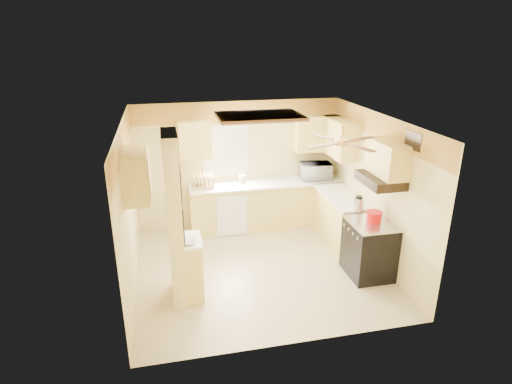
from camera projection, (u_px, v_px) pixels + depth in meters
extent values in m
plane|color=tan|center=(260.00, 268.00, 7.17)|extent=(4.00, 4.00, 0.00)
plane|color=white|center=(260.00, 120.00, 6.30)|extent=(4.00, 4.00, 0.00)
plane|color=#DFCB88|center=(238.00, 165.00, 8.47)|extent=(4.00, 0.00, 4.00)
plane|color=#DFCB88|center=(296.00, 257.00, 5.00)|extent=(4.00, 0.00, 4.00)
plane|color=#DFCB88|center=(129.00, 209.00, 6.33)|extent=(0.00, 3.80, 3.80)
plane|color=#DFCB88|center=(376.00, 189.00, 7.14)|extent=(0.00, 3.80, 3.80)
cube|color=#FFC64B|center=(238.00, 112.00, 8.09)|extent=(4.00, 0.02, 0.40)
cube|color=#DFCB88|center=(175.00, 221.00, 5.96)|extent=(0.20, 0.70, 2.50)
cube|color=#EFD66B|center=(193.00, 269.00, 6.28)|extent=(0.25, 0.55, 0.90)
cube|color=white|center=(192.00, 240.00, 6.12)|extent=(0.28, 0.58, 0.04)
cube|color=#EFD66B|center=(266.00, 205.00, 8.58)|extent=(3.00, 0.60, 0.90)
cube|color=#EFD66B|center=(342.00, 220.00, 7.91)|extent=(0.60, 1.40, 0.90)
cube|color=white|center=(266.00, 184.00, 8.41)|extent=(3.04, 0.64, 0.04)
cube|color=white|center=(343.00, 197.00, 7.74)|extent=(0.64, 1.44, 0.04)
cube|color=white|center=(232.00, 216.00, 8.15)|extent=(0.58, 0.02, 0.80)
cube|color=white|center=(226.00, 151.00, 8.30)|extent=(0.92, 0.02, 1.02)
cube|color=white|center=(226.00, 151.00, 8.31)|extent=(0.80, 0.02, 0.90)
cube|color=#EFD66B|center=(195.00, 139.00, 7.93)|extent=(0.60, 0.35, 0.70)
cube|color=#EFD66B|center=(317.00, 133.00, 8.42)|extent=(0.90, 0.35, 0.70)
cube|color=#EFD66B|center=(340.00, 138.00, 8.04)|extent=(0.35, 1.00, 0.70)
cube|color=#EFD66B|center=(136.00, 175.00, 5.93)|extent=(0.35, 0.75, 0.70)
cube|color=#EFD66B|center=(388.00, 159.00, 6.36)|extent=(0.35, 0.76, 0.52)
cube|color=black|center=(369.00, 249.00, 6.85)|extent=(0.65, 0.76, 0.90)
cube|color=silver|center=(372.00, 223.00, 6.69)|extent=(0.66, 0.77, 0.02)
cylinder|color=silver|center=(358.00, 239.00, 6.43)|extent=(0.03, 0.05, 0.05)
cylinder|color=silver|center=(354.00, 234.00, 6.59)|extent=(0.03, 0.05, 0.05)
cylinder|color=silver|center=(349.00, 229.00, 6.73)|extent=(0.03, 0.05, 0.05)
cylinder|color=silver|center=(345.00, 225.00, 6.89)|extent=(0.03, 0.05, 0.05)
cube|color=black|center=(380.00, 180.00, 6.45)|extent=(0.50, 0.76, 0.14)
cube|color=black|center=(180.00, 179.00, 5.77)|extent=(0.02, 0.42, 0.57)
cube|color=white|center=(180.00, 179.00, 5.77)|extent=(0.01, 0.37, 0.52)
cube|color=black|center=(183.00, 223.00, 6.00)|extent=(0.02, 0.42, 0.57)
cube|color=yellow|center=(183.00, 223.00, 6.00)|extent=(0.01, 0.37, 0.52)
cube|color=brown|center=(259.00, 116.00, 6.79)|extent=(1.35, 0.95, 0.06)
cube|color=white|center=(259.00, 118.00, 6.80)|extent=(1.15, 0.75, 0.02)
cylinder|color=gold|center=(342.00, 132.00, 5.89)|extent=(0.04, 0.04, 0.16)
cylinder|color=gold|center=(342.00, 142.00, 5.94)|extent=(0.18, 0.18, 0.08)
cube|color=brown|center=(358.00, 139.00, 6.10)|extent=(0.55, 0.28, 0.01)
cube|color=brown|center=(326.00, 138.00, 6.19)|extent=(0.28, 0.55, 0.01)
cube|color=brown|center=(324.00, 145.00, 5.77)|extent=(0.55, 0.28, 0.01)
cube|color=brown|center=(358.00, 147.00, 5.68)|extent=(0.28, 0.55, 0.01)
cube|color=black|center=(413.00, 140.00, 5.94)|extent=(0.02, 0.40, 0.25)
imported|color=white|center=(316.00, 171.00, 8.56)|extent=(0.64, 0.47, 0.33)
imported|color=white|center=(189.00, 242.00, 5.97)|extent=(0.21, 0.21, 0.05)
cylinder|color=#B3090A|center=(374.00, 217.00, 6.72)|extent=(0.23, 0.23, 0.15)
cylinder|color=#B3090A|center=(375.00, 212.00, 6.69)|extent=(0.25, 0.25, 0.02)
cylinder|color=silver|center=(359.00, 204.00, 7.07)|extent=(0.16, 0.16, 0.22)
cylinder|color=black|center=(359.00, 197.00, 7.02)|extent=(0.11, 0.11, 0.03)
cube|color=tan|center=(203.00, 186.00, 8.14)|extent=(0.41, 0.30, 0.04)
cube|color=tan|center=(194.00, 182.00, 8.08)|extent=(0.02, 0.28, 0.23)
cube|color=tan|center=(198.00, 182.00, 8.09)|extent=(0.02, 0.28, 0.23)
cube|color=tan|center=(202.00, 182.00, 8.10)|extent=(0.02, 0.28, 0.23)
cube|color=tan|center=(205.00, 181.00, 8.12)|extent=(0.02, 0.28, 0.23)
cube|color=tan|center=(209.00, 181.00, 8.13)|extent=(0.02, 0.28, 0.23)
cube|color=tan|center=(212.00, 181.00, 8.15)|extent=(0.02, 0.28, 0.23)
cylinder|color=white|center=(198.00, 182.00, 8.09)|extent=(0.02, 0.23, 0.23)
cylinder|color=white|center=(205.00, 181.00, 8.12)|extent=(0.02, 0.23, 0.23)
cylinder|color=white|center=(242.00, 179.00, 8.38)|extent=(0.12, 0.12, 0.15)
cylinder|color=tan|center=(243.00, 177.00, 8.37)|extent=(0.01, 0.01, 0.23)
cylinder|color=tan|center=(242.00, 177.00, 8.39)|extent=(0.01, 0.01, 0.23)
cylinder|color=tan|center=(241.00, 177.00, 8.36)|extent=(0.01, 0.01, 0.23)
cylinder|color=tan|center=(242.00, 177.00, 8.35)|extent=(0.01, 0.01, 0.23)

